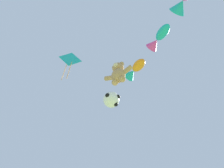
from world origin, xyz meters
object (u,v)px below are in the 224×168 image
at_px(teddy_bear_kite, 118,73).
at_px(fish_kite_tangerine, 135,70).
at_px(fish_kite_teal, 158,38).
at_px(soccer_ball_kite, 111,100).
at_px(diamond_kite, 70,60).

relative_size(teddy_bear_kite, fish_kite_tangerine, 0.96).
bearing_deg(fish_kite_teal, teddy_bear_kite, -170.91).
bearing_deg(fish_kite_tangerine, soccer_ball_kite, -114.69).
height_order(teddy_bear_kite, fish_kite_teal, fish_kite_teal).
height_order(soccer_ball_kite, fish_kite_teal, fish_kite_teal).
bearing_deg(fish_kite_tangerine, diamond_kite, -145.90).
distance_m(teddy_bear_kite, diamond_kite, 4.45).
height_order(teddy_bear_kite, fish_kite_tangerine, fish_kite_tangerine).
bearing_deg(diamond_kite, teddy_bear_kite, 10.37).
height_order(teddy_bear_kite, soccer_ball_kite, teddy_bear_kite).
distance_m(fish_kite_tangerine, diamond_kite, 4.28).
xyz_separation_m(teddy_bear_kite, soccer_ball_kite, (-0.47, 0.11, -1.78)).
relative_size(teddy_bear_kite, fish_kite_teal, 0.93).
distance_m(teddy_bear_kite, fish_kite_tangerine, 3.06).
distance_m(soccer_ball_kite, fish_kite_teal, 5.08).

